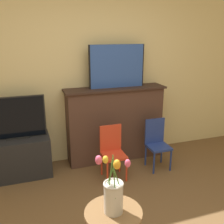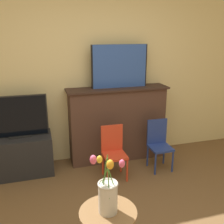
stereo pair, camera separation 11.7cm
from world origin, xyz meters
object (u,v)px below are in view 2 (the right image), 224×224
(painting, at_px, (120,66))
(vase_tulips, at_px, (108,193))
(chair_blue, at_px, (159,142))
(tv_monitor, at_px, (19,117))
(chair_red, at_px, (113,149))

(painting, height_order, vase_tulips, painting)
(chair_blue, distance_m, vase_tulips, 1.73)
(chair_blue, relative_size, vase_tulips, 1.33)
(vase_tulips, bearing_deg, painting, 69.41)
(tv_monitor, xyz_separation_m, chair_blue, (1.81, -0.37, -0.41))
(tv_monitor, height_order, chair_red, tv_monitor)
(tv_monitor, bearing_deg, vase_tulips, -67.03)
(tv_monitor, bearing_deg, chair_blue, -11.59)
(vase_tulips, bearing_deg, chair_blue, 50.28)
(tv_monitor, distance_m, chair_red, 1.28)
(painting, distance_m, vase_tulips, 2.03)
(painting, xyz_separation_m, tv_monitor, (-1.38, -0.08, -0.59))
(painting, height_order, chair_blue, painting)
(chair_red, relative_size, vase_tulips, 1.33)
(chair_red, relative_size, chair_blue, 1.00)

